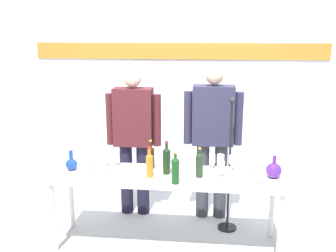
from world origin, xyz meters
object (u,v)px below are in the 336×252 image
object	(u,v)px
wine_bottle_2	(166,160)
wine_glass_left_3	(87,158)
wine_glass_right_3	(221,159)
wine_glass_right_0	(258,174)
wine_glass_right_2	(232,160)
wine_bottle_3	(151,157)
decanter_blue_left	(71,164)
decanter_blue_right	(274,170)
wine_bottle_1	(150,164)
wine_bottle_4	(199,164)
microphone_stand	(229,188)
wine_glass_left_1	(103,168)
wine_glass_left_2	(109,159)
presenter_left	(134,134)
wine_glass_left_0	(116,156)
wine_glass_right_4	(221,166)
wine_glass_left_5	(105,157)
wine_bottle_0	(175,170)
wine_glass_right_5	(212,159)
presenter_right	(213,133)
wine_glass_left_4	(86,163)
wine_glass_right_1	(251,165)
display_table	(166,181)

from	to	relation	value
wine_bottle_2	wine_glass_left_3	xyz separation A→B (m)	(-0.80, 0.06, -0.03)
wine_glass_right_3	wine_glass_right_0	bearing A→B (deg)	-49.30
wine_glass_right_2	wine_bottle_3	bearing A→B (deg)	-177.91
decanter_blue_left	decanter_blue_right	xyz separation A→B (m)	(1.95, 0.00, 0.01)
wine_glass_left_3	wine_bottle_3	bearing A→B (deg)	6.84
wine_bottle_1	decanter_blue_left	bearing A→B (deg)	172.84
wine_bottle_4	microphone_stand	size ratio (longest dim) A/B	0.20
decanter_blue_right	wine_glass_left_1	distance (m)	1.59
wine_glass_left_2	wine_glass_right_3	size ratio (longest dim) A/B	1.00
wine_bottle_1	wine_glass_right_0	size ratio (longest dim) A/B	1.92
presenter_left	wine_glass_left_0	xyz separation A→B (m)	(-0.10, -0.45, -0.12)
wine_glass_left_2	wine_glass_right_4	bearing A→B (deg)	-3.12
decanter_blue_left	wine_glass_left_5	world-z (taller)	decanter_blue_left
decanter_blue_right	wine_bottle_4	xyz separation A→B (m)	(-0.69, -0.05, 0.05)
decanter_blue_left	wine_bottle_0	distance (m)	1.07
wine_glass_left_0	wine_glass_right_5	xyz separation A→B (m)	(0.98, 0.02, 0.00)
presenter_left	wine_glass_right_5	bearing A→B (deg)	-26.06
presenter_left	wine_bottle_4	size ratio (longest dim) A/B	5.79
wine_glass_left_0	wine_glass_left_3	world-z (taller)	wine_glass_left_3
presenter_left	wine_glass_right_2	size ratio (longest dim) A/B	10.94
wine_bottle_2	wine_bottle_0	bearing A→B (deg)	-65.69
wine_glass_left_3	wine_glass_left_5	size ratio (longest dim) A/B	1.10
presenter_right	wine_glass_left_5	distance (m)	1.19
wine_glass_left_0	decanter_blue_left	bearing A→B (deg)	-156.02
decanter_blue_right	wine_glass_left_4	bearing A→B (deg)	-177.62
presenter_left	wine_glass_right_1	world-z (taller)	presenter_left
wine_bottle_4	wine_glass_right_5	xyz separation A→B (m)	(0.12, 0.25, -0.03)
wine_glass_left_2	wine_glass_right_5	bearing A→B (deg)	9.62
wine_glass_left_4	wine_bottle_1	bearing A→B (deg)	-2.39
wine_glass_left_3	wine_glass_left_0	bearing A→B (deg)	25.10
wine_glass_left_3	microphone_stand	world-z (taller)	microphone_stand
decanter_blue_right	wine_glass_right_3	world-z (taller)	decanter_blue_right
display_table	wine_glass_left_2	size ratio (longest dim) A/B	14.07
presenter_left	wine_glass_right_0	xyz separation A→B (m)	(1.27, -0.84, -0.11)
wine_bottle_1	wine_glass_left_4	distance (m)	0.62
presenter_right	display_table	bearing A→B (deg)	-123.99
decanter_blue_right	wine_bottle_3	size ratio (longest dim) A/B	0.75
wine_glass_right_0	microphone_stand	bearing A→B (deg)	111.29
decanter_blue_right	presenter_right	size ratio (longest dim) A/B	0.13
wine_glass_left_5	wine_glass_right_3	xyz separation A→B (m)	(1.15, 0.03, 0.02)
decanter_blue_right	wine_glass_left_5	xyz separation A→B (m)	(-1.64, 0.14, 0.02)
display_table	wine_bottle_4	size ratio (longest dim) A/B	7.72
wine_glass_right_5	wine_glass_right_4	bearing A→B (deg)	-71.23
wine_glass_left_1	microphone_stand	size ratio (longest dim) A/B	0.10
wine_bottle_4	wine_glass_left_0	distance (m)	0.89
wine_bottle_0	wine_bottle_2	world-z (taller)	wine_bottle_2
wine_bottle_0	wine_glass_left_3	size ratio (longest dim) A/B	1.93
wine_glass_right_1	wine_bottle_4	bearing A→B (deg)	-167.23
wine_bottle_0	wine_bottle_4	world-z (taller)	wine_bottle_0
wine_bottle_1	wine_glass_right_1	xyz separation A→B (m)	(0.96, 0.16, -0.03)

